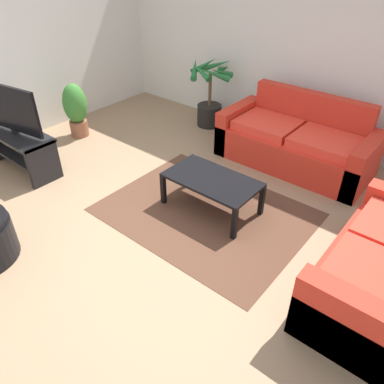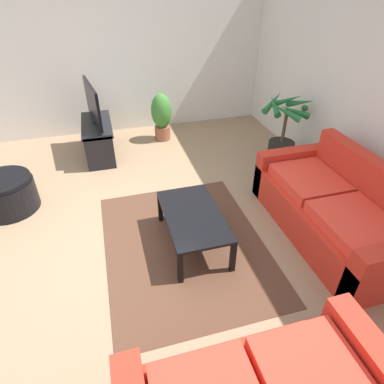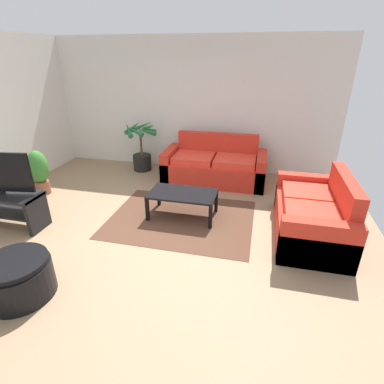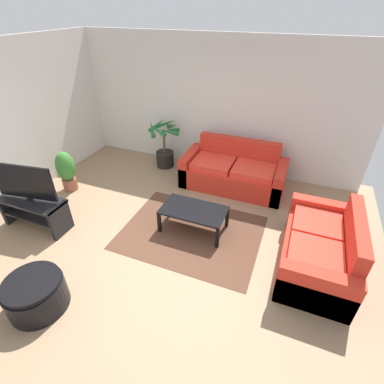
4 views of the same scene
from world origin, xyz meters
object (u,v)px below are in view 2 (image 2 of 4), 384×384
at_px(tv, 93,103).
at_px(coffee_table, 193,218).
at_px(potted_palm, 283,135).
at_px(tv_stand, 98,134).
at_px(couch_main, 333,211).
at_px(ottoman, 6,194).
at_px(potted_plant_small, 162,115).

bearing_deg(tv, coffee_table, 19.71).
bearing_deg(potted_palm, tv_stand, -111.12).
bearing_deg(tv, tv_stand, -81.20).
xyz_separation_m(couch_main, tv, (-2.68, -2.41, 0.55)).
bearing_deg(tv_stand, ottoman, -44.12).
bearing_deg(potted_plant_small, coffee_table, -4.48).
bearing_deg(coffee_table, potted_plant_small, 175.52).
relative_size(couch_main, potted_palm, 1.89).
distance_m(tv_stand, coffee_table, 2.59).
xyz_separation_m(coffee_table, ottoman, (-1.23, -2.05, -0.13)).
xyz_separation_m(tv, ottoman, (1.21, -1.17, -0.63)).
bearing_deg(tv_stand, tv, 98.80).
bearing_deg(potted_palm, coffee_table, -52.09).
bearing_deg(ottoman, couch_main, 67.60).
height_order(couch_main, tv, tv).
bearing_deg(tv, couch_main, 41.92).
bearing_deg(tv_stand, coffee_table, 19.78).
xyz_separation_m(potted_plant_small, ottoman, (1.49, -2.26, -0.22)).
xyz_separation_m(couch_main, potted_plant_small, (-2.97, -1.32, 0.14)).
bearing_deg(ottoman, tv, 135.82).
bearing_deg(potted_plant_small, tv_stand, -75.29).
relative_size(potted_palm, ottoman, 1.51).
relative_size(tv_stand, coffee_table, 1.07).
xyz_separation_m(coffee_table, potted_plant_small, (-2.72, 0.21, 0.09)).
relative_size(couch_main, coffee_table, 1.93).
distance_m(couch_main, ottoman, 3.88).
relative_size(couch_main, ottoman, 2.85).
height_order(coffee_table, potted_plant_small, potted_plant_small).
height_order(couch_main, potted_plant_small, couch_main).
xyz_separation_m(tv_stand, potted_plant_small, (-0.29, 1.09, 0.10)).
distance_m(couch_main, tv, 3.65).
relative_size(tv_stand, potted_plant_small, 1.35).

